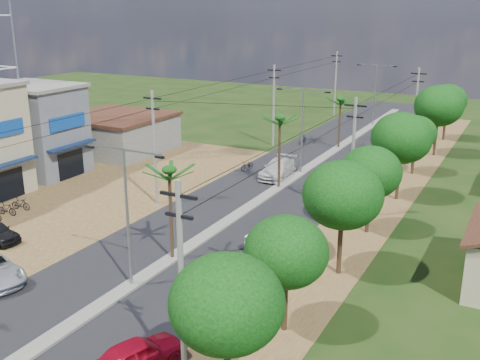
# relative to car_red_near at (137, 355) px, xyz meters

# --- Properties ---
(ground) EXTENTS (160.00, 160.00, 0.00)m
(ground) POSITION_rel_car_red_near_xyz_m (-5.00, 5.86, -0.72)
(ground) COLOR black
(ground) RESTS_ON ground
(road) EXTENTS (12.00, 110.00, 0.04)m
(road) POSITION_rel_car_red_near_xyz_m (-5.00, 20.86, -0.70)
(road) COLOR black
(road) RESTS_ON ground
(median) EXTENTS (1.00, 90.00, 0.18)m
(median) POSITION_rel_car_red_near_xyz_m (-5.00, 23.86, -0.63)
(median) COLOR #605E56
(median) RESTS_ON ground
(dirt_lot_west) EXTENTS (18.00, 46.00, 0.04)m
(dirt_lot_west) POSITION_rel_car_red_near_xyz_m (-20.00, 13.86, -0.70)
(dirt_lot_west) COLOR #52311C
(dirt_lot_west) RESTS_ON ground
(dirt_shoulder_east) EXTENTS (5.00, 90.00, 0.03)m
(dirt_shoulder_east) POSITION_rel_car_red_near_xyz_m (3.50, 20.86, -0.70)
(dirt_shoulder_east) COLOR #52311C
(dirt_shoulder_east) RESTS_ON ground
(shophouse_grey) EXTENTS (9.00, 6.40, 8.30)m
(shophouse_grey) POSITION_rel_car_red_near_xyz_m (-26.98, 19.86, 3.44)
(shophouse_grey) COLOR #55575D
(shophouse_grey) RESTS_ON ground
(low_shed) EXTENTS (10.40, 10.40, 3.95)m
(low_shed) POSITION_rel_car_red_near_xyz_m (-26.00, 29.86, 1.25)
(low_shed) COLOR #605E56
(low_shed) RESTS_ON ground
(tree_east_a) EXTENTS (4.40, 4.40, 6.37)m
(tree_east_a) POSITION_rel_car_red_near_xyz_m (4.50, -0.14, 3.77)
(tree_east_a) COLOR black
(tree_east_a) RESTS_ON ground
(tree_east_b) EXTENTS (4.00, 4.00, 5.83)m
(tree_east_b) POSITION_rel_car_red_near_xyz_m (4.30, 5.86, 3.39)
(tree_east_b) COLOR black
(tree_east_b) RESTS_ON ground
(tree_east_c) EXTENTS (4.60, 4.60, 6.83)m
(tree_east_c) POSITION_rel_car_red_near_xyz_m (4.70, 12.86, 4.14)
(tree_east_c) COLOR black
(tree_east_c) RESTS_ON ground
(tree_east_d) EXTENTS (4.20, 4.20, 6.13)m
(tree_east_d) POSITION_rel_car_red_near_xyz_m (4.40, 19.86, 3.62)
(tree_east_d) COLOR black
(tree_east_d) RESTS_ON ground
(tree_east_e) EXTENTS (4.80, 4.80, 7.14)m
(tree_east_e) POSITION_rel_car_red_near_xyz_m (4.60, 27.86, 4.37)
(tree_east_e) COLOR black
(tree_east_e) RESTS_ON ground
(tree_east_f) EXTENTS (3.80, 3.80, 5.52)m
(tree_east_f) POSITION_rel_car_red_near_xyz_m (4.20, 35.86, 3.17)
(tree_east_f) COLOR black
(tree_east_f) RESTS_ON ground
(tree_east_g) EXTENTS (5.00, 5.00, 7.38)m
(tree_east_g) POSITION_rel_car_red_near_xyz_m (4.80, 43.86, 4.52)
(tree_east_g) COLOR black
(tree_east_g) RESTS_ON ground
(tree_east_h) EXTENTS (4.40, 4.40, 6.52)m
(tree_east_h) POSITION_rel_car_red_near_xyz_m (4.50, 51.86, 3.92)
(tree_east_h) COLOR black
(tree_east_h) RESTS_ON ground
(palm_median_near) EXTENTS (2.00, 2.00, 6.15)m
(palm_median_near) POSITION_rel_car_red_near_xyz_m (-5.00, 9.86, 4.82)
(palm_median_near) COLOR black
(palm_median_near) RESTS_ON ground
(palm_median_mid) EXTENTS (2.00, 2.00, 6.55)m
(palm_median_mid) POSITION_rel_car_red_near_xyz_m (-5.00, 25.86, 5.18)
(palm_median_mid) COLOR black
(palm_median_mid) RESTS_ON ground
(palm_median_far) EXTENTS (2.00, 2.00, 5.85)m
(palm_median_far) POSITION_rel_car_red_near_xyz_m (-5.00, 41.86, 4.54)
(palm_median_far) COLOR black
(palm_median_far) RESTS_ON ground
(streetlight_near) EXTENTS (5.10, 0.18, 8.00)m
(streetlight_near) POSITION_rel_car_red_near_xyz_m (-5.00, 5.86, 4.07)
(streetlight_near) COLOR gray
(streetlight_near) RESTS_ON ground
(streetlight_mid) EXTENTS (5.10, 0.18, 8.00)m
(streetlight_mid) POSITION_rel_car_red_near_xyz_m (-5.00, 30.86, 4.07)
(streetlight_mid) COLOR gray
(streetlight_mid) RESTS_ON ground
(streetlight_far) EXTENTS (5.10, 0.18, 8.00)m
(streetlight_far) POSITION_rel_car_red_near_xyz_m (-5.00, 55.86, 4.07)
(streetlight_far) COLOR gray
(streetlight_far) RESTS_ON ground
(utility_pole_w_b) EXTENTS (1.60, 0.24, 9.00)m
(utility_pole_w_b) POSITION_rel_car_red_near_xyz_m (-12.00, 17.86, 4.04)
(utility_pole_w_b) COLOR #605E56
(utility_pole_w_b) RESTS_ON ground
(utility_pole_w_c) EXTENTS (1.60, 0.24, 9.00)m
(utility_pole_w_c) POSITION_rel_car_red_near_xyz_m (-12.00, 39.86, 4.04)
(utility_pole_w_c) COLOR #605E56
(utility_pole_w_c) RESTS_ON ground
(utility_pole_w_d) EXTENTS (1.60, 0.24, 9.00)m
(utility_pole_w_d) POSITION_rel_car_red_near_xyz_m (-12.00, 60.86, 4.04)
(utility_pole_w_d) COLOR #605E56
(utility_pole_w_d) RESTS_ON ground
(utility_pole_e_a) EXTENTS (1.60, 0.24, 9.00)m
(utility_pole_e_a) POSITION_rel_car_red_near_xyz_m (2.50, -0.14, 4.04)
(utility_pole_e_a) COLOR #605E56
(utility_pole_e_a) RESTS_ON ground
(utility_pole_e_b) EXTENTS (1.60, 0.24, 9.00)m
(utility_pole_e_b) POSITION_rel_car_red_near_xyz_m (2.50, 21.86, 4.04)
(utility_pole_e_b) COLOR #605E56
(utility_pole_e_b) RESTS_ON ground
(utility_pole_e_c) EXTENTS (1.60, 0.24, 9.00)m
(utility_pole_e_c) POSITION_rel_car_red_near_xyz_m (2.50, 43.86, 4.04)
(utility_pole_e_c) COLOR #605E56
(utility_pole_e_c) RESTS_ON ground
(car_red_near) EXTENTS (2.97, 4.55, 1.44)m
(car_red_near) POSITION_rel_car_red_near_xyz_m (0.00, 0.00, 0.00)
(car_red_near) COLOR maroon
(car_red_near) RESTS_ON ground
(car_silver_mid) EXTENTS (3.02, 5.14, 1.60)m
(car_silver_mid) POSITION_rel_car_red_near_xyz_m (0.00, 14.82, 0.08)
(car_silver_mid) COLOR #A6A8AE
(car_silver_mid) RESTS_ON ground
(car_white_far) EXTENTS (2.56, 5.56, 1.57)m
(car_white_far) POSITION_rel_car_red_near_xyz_m (-6.50, 28.96, 0.07)
(car_white_far) COLOR #ACACA8
(car_white_far) RESTS_ON ground
(moto_rider_west_a) EXTENTS (0.93, 1.86, 0.93)m
(moto_rider_west_a) POSITION_rel_car_red_near_xyz_m (-10.00, 29.65, -0.25)
(moto_rider_west_a) COLOR black
(moto_rider_west_a) RESTS_ON ground
(moto_rider_west_b) EXTENTS (0.66, 1.79, 1.05)m
(moto_rider_west_b) POSITION_rel_car_red_near_xyz_m (-9.23, 41.93, -0.19)
(moto_rider_west_b) COLOR black
(moto_rider_west_b) RESTS_ON ground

